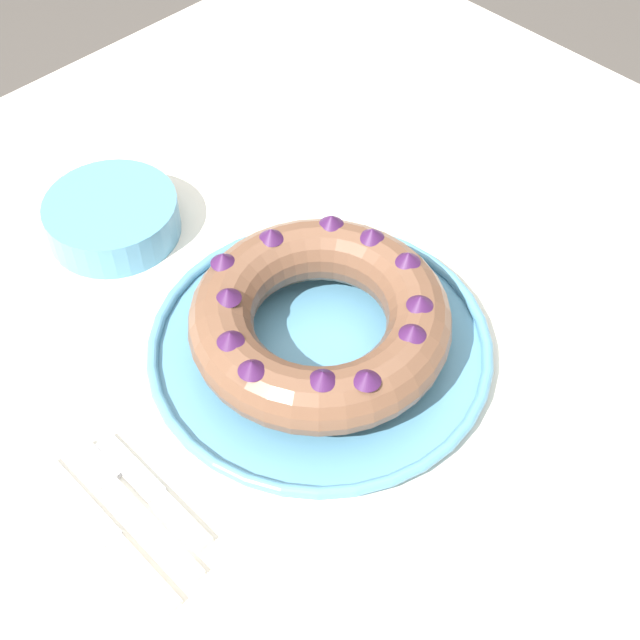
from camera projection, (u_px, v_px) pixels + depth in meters
name	position (u px, v px, depth m)	size (l,w,h in m)	color
ground_plane	(323.00, 637.00, 1.49)	(8.00, 8.00, 0.00)	#4C4742
dining_table	(324.00, 411.00, 0.98)	(1.32, 1.28, 0.74)	silver
serving_dish	(320.00, 347.00, 0.92)	(0.36, 0.36, 0.02)	#518EB2
bundt_cake	(320.00, 319.00, 0.89)	(0.26, 0.26, 0.08)	brown
fork	(128.00, 500.00, 0.82)	(0.02, 0.18, 0.01)	white
serving_knife	(116.00, 543.00, 0.79)	(0.02, 0.19, 0.01)	white
cake_knife	(160.00, 498.00, 0.82)	(0.02, 0.15, 0.01)	white
side_bowl	(112.00, 218.00, 1.03)	(0.15, 0.15, 0.05)	#518EB2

